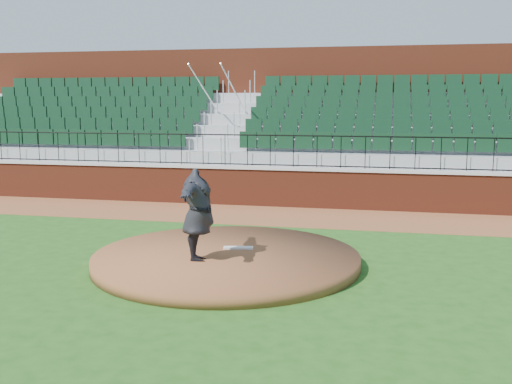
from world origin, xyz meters
TOP-DOWN VIEW (x-y plane):
  - ground at (0.00, 0.00)m, footprint 90.00×90.00m
  - warning_track at (0.00, 5.40)m, footprint 34.00×3.20m
  - field_wall at (0.00, 7.00)m, footprint 34.00×0.35m
  - wall_cap at (0.00, 7.00)m, footprint 34.00×0.45m
  - wall_railing at (0.00, 7.00)m, footprint 34.00×0.05m
  - seating_stands at (0.00, 9.72)m, footprint 34.00×5.10m
  - concourse_wall at (0.00, 12.52)m, footprint 34.00×0.50m
  - pitchers_mound at (-0.25, -0.21)m, footprint 5.54×5.54m
  - pitching_rubber at (-0.11, 0.23)m, footprint 0.65×0.28m
  - pitcher at (-0.66, -0.84)m, footprint 1.03×2.35m

SIDE VIEW (x-z plane):
  - ground at x=0.00m, z-range 0.00..0.00m
  - warning_track at x=0.00m, z-range 0.00..0.01m
  - pitchers_mound at x=-0.25m, z-range 0.00..0.25m
  - pitching_rubber at x=-0.11m, z-range 0.25..0.29m
  - field_wall at x=0.00m, z-range 0.00..1.20m
  - pitcher at x=-0.66m, z-range 0.25..2.10m
  - wall_cap at x=0.00m, z-range 1.20..1.30m
  - wall_railing at x=0.00m, z-range 1.30..2.30m
  - seating_stands at x=0.00m, z-range 0.00..4.60m
  - concourse_wall at x=0.00m, z-range 0.00..5.50m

